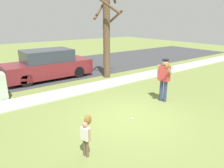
# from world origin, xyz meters

# --- Properties ---
(ground_plane) EXTENTS (48.00, 48.00, 0.00)m
(ground_plane) POSITION_xyz_m (0.00, 3.50, 0.00)
(ground_plane) COLOR olive
(sidewalk_strip) EXTENTS (36.00, 1.20, 0.06)m
(sidewalk_strip) POSITION_xyz_m (0.00, 3.60, 0.03)
(sidewalk_strip) COLOR #B2B2AD
(sidewalk_strip) RESTS_ON ground
(road_surface) EXTENTS (36.00, 6.80, 0.02)m
(road_surface) POSITION_xyz_m (0.00, 8.60, 0.01)
(road_surface) COLOR #38383A
(road_surface) RESTS_ON ground
(person_adult) EXTENTS (0.67, 0.77, 1.74)m
(person_adult) POSITION_xyz_m (2.07, 0.29, 1.09)
(person_adult) COLOR navy
(person_adult) RESTS_ON ground
(person_child) EXTENTS (0.41, 0.45, 0.97)m
(person_child) POSITION_xyz_m (-2.20, -0.87, 0.64)
(person_child) COLOR brown
(person_child) RESTS_ON ground
(baseball) EXTENTS (0.07, 0.07, 0.07)m
(baseball) POSITION_xyz_m (-0.06, -0.18, 0.04)
(baseball) COLOR white
(baseball) RESTS_ON ground
(street_tree_near) EXTENTS (1.85, 1.88, 4.98)m
(street_tree_near) POSITION_xyz_m (2.50, 4.79, 2.65)
(street_tree_near) COLOR brown
(street_tree_near) RESTS_ON ground
(parked_suv_maroon) EXTENTS (4.70, 1.90, 1.63)m
(parked_suv_maroon) POSITION_xyz_m (-0.33, 6.51, 0.79)
(parked_suv_maroon) COLOR maroon
(parked_suv_maroon) RESTS_ON road_surface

